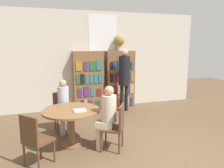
# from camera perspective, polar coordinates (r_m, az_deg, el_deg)

# --- Properties ---
(ground_plane) EXTENTS (16.00, 16.00, 0.00)m
(ground_plane) POSITION_cam_1_polar(r_m,az_deg,el_deg) (3.94, 13.74, -20.39)
(ground_plane) COLOR brown
(wall_back) EXTENTS (6.40, 0.07, 3.00)m
(wall_back) POSITION_cam_1_polar(r_m,az_deg,el_deg) (6.96, -2.45, 6.23)
(wall_back) COLOR beige
(wall_back) RESTS_ON ground_plane
(bookshelf_left) EXTENTS (0.91, 0.34, 1.80)m
(bookshelf_left) POSITION_cam_1_polar(r_m,az_deg,el_deg) (6.72, -6.21, 0.82)
(bookshelf_left) COLOR brown
(bookshelf_left) RESTS_ON ground_plane
(bookshelf_right) EXTENTS (0.91, 0.34, 1.80)m
(bookshelf_right) POSITION_cam_1_polar(r_m,az_deg,el_deg) (7.00, 2.09, 1.23)
(bookshelf_right) COLOR brown
(bookshelf_right) RESTS_ON ground_plane
(flower_vase) EXTENTS (0.34, 0.34, 0.49)m
(flower_vase) POSITION_cam_1_polar(r_m,az_deg,el_deg) (6.91, 1.87, 11.16)
(flower_vase) COLOR #B7AD9E
(flower_vase) RESTS_ON bookshelf_right
(reading_table) EXTENTS (1.13, 1.13, 0.74)m
(reading_table) POSITION_cam_1_polar(r_m,az_deg,el_deg) (4.41, -10.58, -8.24)
(reading_table) COLOR brown
(reading_table) RESTS_ON ground_plane
(chair_near_camera) EXTENTS (0.56, 0.56, 0.89)m
(chair_near_camera) POSITION_cam_1_polar(r_m,az_deg,el_deg) (3.86, -19.56, -13.13)
(chair_near_camera) COLOR brown
(chair_near_camera) RESTS_ON ground_plane
(chair_left_side) EXTENTS (0.44, 0.44, 0.89)m
(chair_left_side) POSITION_cam_1_polar(r_m,az_deg,el_deg) (5.28, -12.78, -6.44)
(chair_left_side) COLOR brown
(chair_left_side) RESTS_ON ground_plane
(chair_far_side) EXTENTS (0.55, 0.55, 0.89)m
(chair_far_side) POSITION_cam_1_polar(r_m,az_deg,el_deg) (4.19, 1.12, -10.64)
(chair_far_side) COLOR brown
(chair_far_side) RESTS_ON ground_plane
(seated_reader_left) EXTENTS (0.28, 0.38, 1.22)m
(seated_reader_left) POSITION_cam_1_polar(r_m,az_deg,el_deg) (5.06, -12.46, -4.95)
(seated_reader_left) COLOR #B2B7C6
(seated_reader_left) RESTS_ON ground_plane
(seated_reader_right) EXTENTS (0.41, 0.40, 1.24)m
(seated_reader_right) POSITION_cam_1_polar(r_m,az_deg,el_deg) (4.15, -1.31, -7.72)
(seated_reader_right) COLOR beige
(seated_reader_right) RESTS_ON ground_plane
(librarian_standing) EXTENTS (0.32, 0.59, 1.87)m
(librarian_standing) POSITION_cam_1_polar(r_m,az_deg,el_deg) (6.48, 3.22, 2.85)
(librarian_standing) COLOR black
(librarian_standing) RESTS_ON ground_plane
(open_book_on_table) EXTENTS (0.24, 0.18, 0.03)m
(open_book_on_table) POSITION_cam_1_polar(r_m,az_deg,el_deg) (4.23, -8.44, -6.83)
(open_book_on_table) COLOR silver
(open_book_on_table) RESTS_ON reading_table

